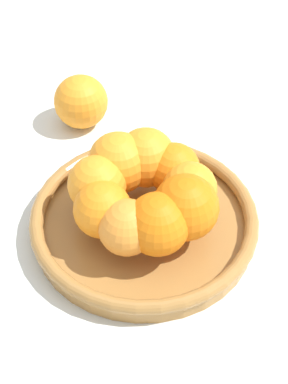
% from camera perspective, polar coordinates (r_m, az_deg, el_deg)
% --- Properties ---
extents(ground_plane, '(4.00, 4.00, 0.00)m').
position_cam_1_polar(ground_plane, '(0.80, 0.00, -3.47)').
color(ground_plane, silver).
extents(fruit_bowl, '(0.28, 0.28, 0.03)m').
position_cam_1_polar(fruit_bowl, '(0.79, 0.00, -2.65)').
color(fruit_bowl, '#A57238').
rests_on(fruit_bowl, ground_plane).
extents(orange_pile, '(0.18, 0.18, 0.08)m').
position_cam_1_polar(orange_pile, '(0.75, 0.02, 0.14)').
color(orange_pile, orange).
rests_on(orange_pile, fruit_bowl).
extents(stray_orange, '(0.08, 0.08, 0.08)m').
position_cam_1_polar(stray_orange, '(0.94, -5.63, 8.00)').
color(stray_orange, orange).
rests_on(stray_orange, ground_plane).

